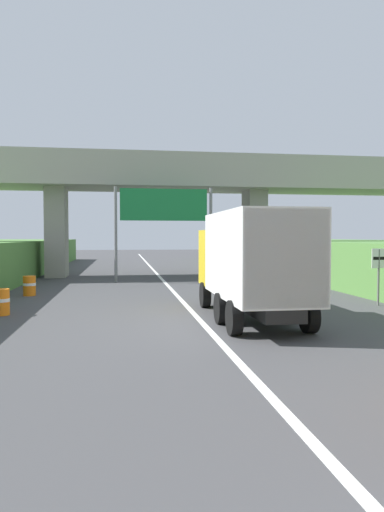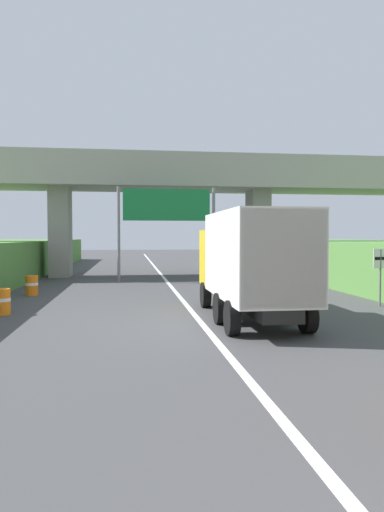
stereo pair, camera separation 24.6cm
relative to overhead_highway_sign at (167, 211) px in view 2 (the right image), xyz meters
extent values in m
cube|color=white|center=(0.00, -2.69, -4.20)|extent=(0.20, 95.65, 0.01)
cube|color=#9E998E|center=(0.00, 4.26, 2.30)|extent=(40.00, 4.80, 1.10)
cube|color=#9E998E|center=(0.00, 2.04, 3.40)|extent=(40.00, 0.36, 1.10)
cube|color=#9E998E|center=(0.00, 6.48, 3.40)|extent=(40.00, 0.36, 1.10)
cube|color=gray|center=(-6.81, 4.26, -1.23)|extent=(1.30, 2.20, 5.95)
cube|color=gray|center=(6.81, 4.26, -1.23)|extent=(1.30, 2.20, 5.95)
cylinder|color=slate|center=(-2.85, 0.00, -1.38)|extent=(0.18, 0.18, 5.65)
cylinder|color=slate|center=(2.85, 0.00, -1.38)|extent=(0.18, 0.18, 5.65)
cube|color=#167238|center=(0.00, 0.00, 0.40)|extent=(5.20, 0.12, 1.90)
cube|color=white|center=(0.00, -0.01, 0.40)|extent=(4.89, 0.01, 1.67)
cylinder|color=slate|center=(7.40, -11.00, -3.10)|extent=(0.08, 0.08, 2.20)
cube|color=white|center=(7.40, -11.01, -2.35)|extent=(0.60, 0.03, 0.76)
cube|color=black|center=(7.40, -11.03, -2.35)|extent=(0.50, 0.01, 0.12)
cube|color=black|center=(1.62, -13.02, -3.54)|extent=(1.10, 7.30, 0.36)
cube|color=gold|center=(1.62, -10.42, -2.31)|extent=(2.10, 2.10, 2.10)
cube|color=#2D3842|center=(1.62, -9.40, -2.01)|extent=(1.89, 0.06, 0.90)
cube|color=silver|center=(1.62, -14.07, -2.06)|extent=(2.30, 5.20, 2.60)
cube|color=#A8A8A4|center=(1.62, -16.65, -2.06)|extent=(2.21, 0.04, 2.50)
cylinder|color=black|center=(0.65, -10.42, -3.72)|extent=(0.30, 0.96, 0.96)
cylinder|color=black|center=(2.59, -10.42, -3.72)|extent=(0.30, 0.96, 0.96)
cylinder|color=black|center=(0.55, -15.50, -3.72)|extent=(0.30, 0.96, 0.96)
cylinder|color=black|center=(2.69, -15.50, -3.72)|extent=(0.30, 0.96, 0.96)
cylinder|color=black|center=(0.55, -13.81, -3.72)|extent=(0.30, 0.96, 0.96)
cylinder|color=black|center=(2.69, -13.81, -3.72)|extent=(0.30, 0.96, 0.96)
cylinder|color=orange|center=(-6.58, -11.14, -3.75)|extent=(0.56, 0.56, 0.90)
cylinder|color=white|center=(-6.58, -11.14, -3.68)|extent=(0.57, 0.57, 0.12)
cylinder|color=orange|center=(-6.67, -5.77, -3.75)|extent=(0.56, 0.56, 0.90)
cylinder|color=white|center=(-6.67, -5.77, -3.68)|extent=(0.57, 0.57, 0.12)
camera|label=1|loc=(-2.44, -27.75, -1.52)|focal=32.63mm
camera|label=2|loc=(-2.19, -27.78, -1.52)|focal=32.63mm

